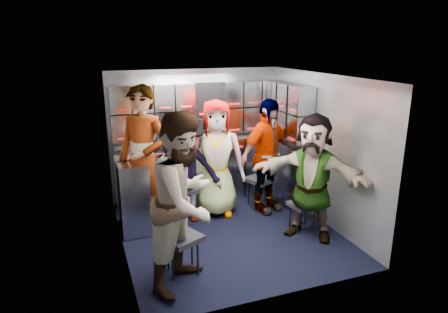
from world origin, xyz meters
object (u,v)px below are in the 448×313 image
object	(u,v)px
jump_seat_near_left	(182,240)
jump_seat_mid_right	(261,181)
jump_seat_mid_left	(184,190)
attendant_arc_b	(187,171)
jump_seat_near_right	(303,206)
attendant_arc_e	(312,177)
attendant_arc_a	(185,201)
attendant_arc_c	(216,159)
attendant_arc_d	(266,156)
attendant_standing	(144,160)
jump_seat_center	(212,186)

from	to	relation	value
jump_seat_near_left	jump_seat_mid_right	bearing A→B (deg)	41.30
jump_seat_mid_left	jump_seat_mid_right	bearing A→B (deg)	-2.07
jump_seat_mid_right	attendant_arc_b	distance (m)	1.27
jump_seat_near_left	jump_seat_near_right	distance (m)	1.87
attendant_arc_b	attendant_arc_e	bearing A→B (deg)	-28.06
jump_seat_mid_right	jump_seat_near_left	bearing A→B (deg)	-138.70
jump_seat_mid_right	attendant_arc_a	distance (m)	2.35
jump_seat_near_right	attendant_arc_b	bearing A→B (deg)	149.40
attendant_arc_a	jump_seat_near_right	bearing A→B (deg)	-26.41
attendant_arc_b	attendant_arc_c	world-z (taller)	attendant_arc_c
jump_seat_near_right	attendant_arc_b	xyz separation A→B (m)	(-1.40, 0.83, 0.40)
jump_seat_mid_right	attendant_arc_d	distance (m)	0.48
jump_seat_mid_left	attendant_arc_d	bearing A→B (deg)	-10.43
attendant_arc_a	attendant_arc_c	world-z (taller)	attendant_arc_a
jump_seat_near_left	attendant_arc_d	distance (m)	2.10
jump_seat_mid_left	attendant_arc_b	distance (m)	0.40
jump_seat_near_left	attendant_standing	xyz separation A→B (m)	(-0.19, 1.21, 0.60)
jump_seat_near_left	attendant_arc_b	xyz separation A→B (m)	(0.41, 1.29, 0.36)
jump_seat_near_right	attendant_standing	size ratio (longest dim) A/B	0.20
attendant_arc_a	jump_seat_center	bearing A→B (deg)	17.23
attendant_arc_c	jump_seat_near_right	bearing A→B (deg)	-31.08
attendant_arc_a	attendant_arc_b	xyz separation A→B (m)	(0.41, 1.47, -0.18)
jump_seat_mid_right	attendant_arc_d	bearing A→B (deg)	-90.00
jump_seat_mid_right	jump_seat_near_right	distance (m)	0.98
attendant_standing	jump_seat_center	bearing A→B (deg)	59.90
jump_seat_mid_right	attendant_standing	bearing A→B (deg)	-173.24
jump_seat_near_left	attendant_arc_d	size ratio (longest dim) A/B	0.29
attendant_arc_c	attendant_arc_e	xyz separation A→B (m)	(0.93, -1.11, -0.03)
jump_seat_center	attendant_arc_e	distance (m)	1.65
jump_seat_center	jump_seat_near_right	world-z (taller)	jump_seat_center
jump_seat_near_right	attendant_arc_c	world-z (taller)	attendant_arc_c
attendant_arc_b	attendant_arc_a	bearing A→B (deg)	-97.89
jump_seat_near_right	attendant_arc_a	bearing A→B (deg)	-160.32
jump_seat_mid_right	attendant_arc_a	xyz separation A→B (m)	(-1.63, -1.61, 0.52)
attendant_standing	attendant_arc_e	bearing A→B (deg)	16.39
jump_seat_near_right	attendant_arc_e	world-z (taller)	attendant_arc_e
jump_seat_mid_right	jump_seat_near_right	size ratio (longest dim) A/B	1.29
jump_seat_center	attendant_arc_b	world-z (taller)	attendant_arc_b
attendant_standing	attendant_arc_b	xyz separation A→B (m)	(0.60, 0.08, -0.24)
jump_seat_near_right	attendant_arc_e	xyz separation A→B (m)	(-0.00, -0.18, 0.48)
jump_seat_mid_right	attendant_arc_c	bearing A→B (deg)	-177.50
jump_seat_center	attendant_arc_c	xyz separation A→B (m)	(-0.00, -0.18, 0.49)
jump_seat_near_left	attendant_standing	size ratio (longest dim) A/B	0.25
jump_seat_near_right	attendant_arc_d	distance (m)	0.95
jump_seat_mid_left	attendant_arc_d	size ratio (longest dim) A/B	0.26
jump_seat_mid_left	attendant_arc_b	xyz separation A→B (m)	(0.00, -0.18, 0.35)
jump_seat_center	attendant_arc_d	size ratio (longest dim) A/B	0.25
jump_seat_mid_right	attendant_arc_e	size ratio (longest dim) A/B	0.31
jump_seat_mid_right	jump_seat_mid_left	bearing A→B (deg)	177.93
attendant_standing	attendant_arc_c	size ratio (longest dim) A/B	1.16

